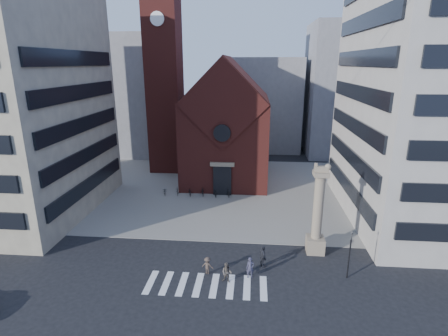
{
  "coord_description": "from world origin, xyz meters",
  "views": [
    {
      "loc": [
        4.06,
        -26.78,
        17.06
      ],
      "look_at": [
        1.01,
        8.0,
        6.49
      ],
      "focal_mm": 28.0,
      "sensor_mm": 36.0,
      "label": 1
    }
  ],
  "objects_px": {
    "pedestrian_1": "(227,273)",
    "scooter_0": "(165,191)",
    "lion_column": "(317,218)",
    "pedestrian_2": "(263,257)",
    "traffic_light": "(350,253)",
    "pedestrian_0": "(250,268)"
  },
  "relations": [
    {
      "from": "pedestrian_1",
      "to": "scooter_0",
      "type": "relative_size",
      "value": 0.99
    },
    {
      "from": "lion_column",
      "to": "pedestrian_2",
      "type": "height_order",
      "value": "lion_column"
    },
    {
      "from": "traffic_light",
      "to": "scooter_0",
      "type": "bearing_deg",
      "value": 138.71
    },
    {
      "from": "lion_column",
      "to": "pedestrian_2",
      "type": "xyz_separation_m",
      "value": [
        -4.94,
        -2.95,
        -2.47
      ]
    },
    {
      "from": "lion_column",
      "to": "scooter_0",
      "type": "xyz_separation_m",
      "value": [
        -17.7,
        13.3,
        -2.95
      ]
    },
    {
      "from": "lion_column",
      "to": "pedestrian_0",
      "type": "distance_m",
      "value": 7.99
    },
    {
      "from": "scooter_0",
      "to": "traffic_light",
      "type": "bearing_deg",
      "value": -56.03
    },
    {
      "from": "lion_column",
      "to": "pedestrian_1",
      "type": "bearing_deg",
      "value": -145.35
    },
    {
      "from": "traffic_light",
      "to": "lion_column",
      "type": "bearing_deg",
      "value": 116.46
    },
    {
      "from": "lion_column",
      "to": "pedestrian_1",
      "type": "relative_size",
      "value": 5.04
    },
    {
      "from": "traffic_light",
      "to": "pedestrian_0",
      "type": "xyz_separation_m",
      "value": [
        -7.98,
        -0.63,
        -1.38
      ]
    },
    {
      "from": "traffic_light",
      "to": "pedestrian_2",
      "type": "xyz_separation_m",
      "value": [
        -6.93,
        1.05,
        -1.3
      ]
    },
    {
      "from": "pedestrian_0",
      "to": "pedestrian_2",
      "type": "bearing_deg",
      "value": 51.9
    },
    {
      "from": "pedestrian_2",
      "to": "scooter_0",
      "type": "xyz_separation_m",
      "value": [
        -12.76,
        16.25,
        -0.48
      ]
    },
    {
      "from": "pedestrian_1",
      "to": "scooter_0",
      "type": "distance_m",
      "value": 21.16
    },
    {
      "from": "pedestrian_2",
      "to": "scooter_0",
      "type": "height_order",
      "value": "pedestrian_2"
    },
    {
      "from": "pedestrian_1",
      "to": "lion_column",
      "type": "bearing_deg",
      "value": 51.18
    },
    {
      "from": "traffic_light",
      "to": "pedestrian_1",
      "type": "height_order",
      "value": "traffic_light"
    },
    {
      "from": "pedestrian_2",
      "to": "scooter_0",
      "type": "bearing_deg",
      "value": 15.14
    },
    {
      "from": "pedestrian_0",
      "to": "pedestrian_1",
      "type": "relative_size",
      "value": 1.05
    },
    {
      "from": "pedestrian_0",
      "to": "pedestrian_2",
      "type": "distance_m",
      "value": 1.98
    },
    {
      "from": "pedestrian_0",
      "to": "pedestrian_1",
      "type": "distance_m",
      "value": 2.03
    }
  ]
}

